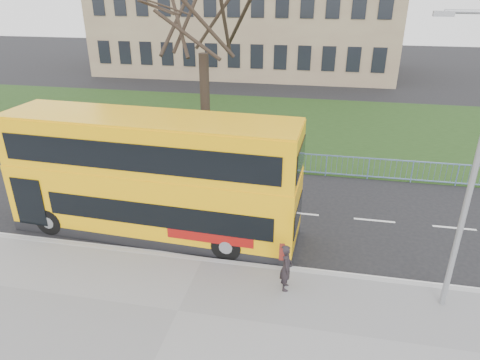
# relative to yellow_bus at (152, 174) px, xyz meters

# --- Properties ---
(ground) EXTENTS (120.00, 120.00, 0.00)m
(ground) POSITION_rel_yellow_bus_xyz_m (2.26, -0.08, -2.39)
(ground) COLOR black
(ground) RESTS_ON ground
(kerb) EXTENTS (80.00, 0.20, 0.14)m
(kerb) POSITION_rel_yellow_bus_xyz_m (2.26, -1.63, -2.32)
(kerb) COLOR #969799
(kerb) RESTS_ON ground
(grass_verge) EXTENTS (80.00, 15.40, 0.08)m
(grass_verge) POSITION_rel_yellow_bus_xyz_m (2.26, 14.22, -2.35)
(grass_verge) COLOR #1C3613
(grass_verge) RESTS_ON ground
(guard_railing) EXTENTS (40.00, 0.12, 1.10)m
(guard_railing) POSITION_rel_yellow_bus_xyz_m (2.26, 6.52, -1.84)
(guard_railing) COLOR #6883B9
(guard_railing) RESTS_ON ground
(bare_tree) EXTENTS (8.56, 8.56, 12.23)m
(bare_tree) POSITION_rel_yellow_bus_xyz_m (-0.74, 9.92, 3.81)
(bare_tree) COLOR black
(bare_tree) RESTS_ON grass_verge
(civic_building) EXTENTS (30.00, 15.00, 14.00)m
(civic_building) POSITION_rel_yellow_bus_xyz_m (-2.74, 34.92, 4.61)
(civic_building) COLOR #816852
(civic_building) RESTS_ON ground
(yellow_bus) EXTENTS (10.74, 3.05, 4.45)m
(yellow_bus) POSITION_rel_yellow_bus_xyz_m (0.00, 0.00, 0.00)
(yellow_bus) COLOR #FFB30A
(yellow_bus) RESTS_ON ground
(pedestrian) EXTENTS (0.41, 0.58, 1.53)m
(pedestrian) POSITION_rel_yellow_bus_xyz_m (5.16, -2.61, -1.50)
(pedestrian) COLOR black
(pedestrian) RESTS_ON pavement
(street_lamp) EXTENTS (1.69, 0.32, 7.98)m
(street_lamp) POSITION_rel_yellow_bus_xyz_m (9.62, -2.42, 2.11)
(street_lamp) COLOR gray
(street_lamp) RESTS_ON pavement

